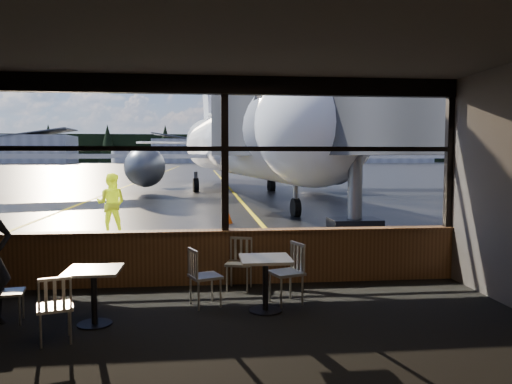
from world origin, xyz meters
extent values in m
plane|color=black|center=(0.00, 120.00, 0.00)|extent=(520.00, 520.00, 0.00)
cube|color=black|center=(0.00, -3.00, 0.01)|extent=(8.00, 6.00, 0.01)
cube|color=#38332D|center=(0.00, -3.00, 3.50)|extent=(8.00, 6.00, 0.04)
cube|color=#4A423B|center=(0.00, -6.00, 1.75)|extent=(8.00, 0.04, 3.50)
cube|color=#58341A|center=(0.00, 0.00, 0.45)|extent=(8.00, 0.28, 0.90)
cube|color=black|center=(0.00, 0.00, 3.35)|extent=(8.00, 0.18, 0.30)
cube|color=black|center=(0.00, 0.00, 2.20)|extent=(0.12, 0.12, 2.60)
cube|color=black|center=(3.95, 0.00, 2.20)|extent=(0.12, 0.12, 2.60)
cube|color=black|center=(0.00, 0.00, 2.30)|extent=(8.00, 0.10, 0.08)
imported|color=#BFF219|center=(-2.95, 5.99, 0.85)|extent=(0.88, 0.71, 1.71)
cone|color=#E05E07|center=(0.44, 7.81, 0.22)|extent=(0.32, 0.32, 0.44)
cylinder|color=silver|center=(-30.00, 182.00, 3.00)|extent=(8.00, 8.00, 6.00)
cylinder|color=silver|center=(-20.00, 182.00, 3.00)|extent=(8.00, 8.00, 6.00)
cylinder|color=silver|center=(-10.00, 182.00, 3.00)|extent=(8.00, 8.00, 6.00)
cube|color=black|center=(0.00, 210.00, 6.00)|extent=(360.00, 3.00, 12.00)
camera|label=1|loc=(-0.38, -8.38, 2.16)|focal=35.00mm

